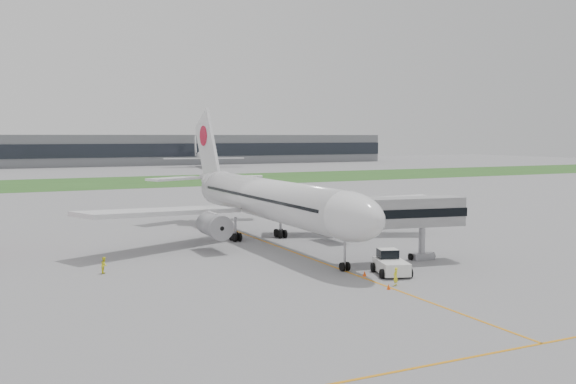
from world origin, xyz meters
name	(u,v)px	position (x,y,z in m)	size (l,w,h in m)	color
ground	(281,248)	(0.00, 0.00, 0.00)	(600.00, 600.00, 0.00)	gray
apron_markings	(300,254)	(0.00, -5.00, 0.00)	(70.00, 70.00, 0.04)	orange
grass_strip	(105,183)	(0.00, 120.00, 0.01)	(600.00, 50.00, 0.02)	#2B551F
terminal_building	(60,151)	(0.00, 229.87, 7.00)	(320.00, 22.30, 14.00)	slate
airliner	(265,198)	(0.00, 4.87, 5.66)	(48.13, 53.95, 17.88)	silver
pushback_tug	(390,263)	(3.31, -18.12, 1.07)	(4.11, 5.10, 2.33)	white
jet_bridge	(391,214)	(6.64, -13.37, 5.25)	(15.57, 5.71, 7.10)	#9A9A9C
safety_cone_left	(389,287)	(-0.50, -23.36, 0.25)	(0.36, 0.36, 0.49)	#F44B0C
safety_cone_right	(365,273)	(0.50, -17.89, 0.27)	(0.39, 0.39, 0.54)	#F44B0C
ground_crew_near	(396,276)	(0.93, -22.37, 0.83)	(0.60, 0.40, 1.66)	yellow
ground_crew_far	(104,265)	(-21.85, -5.65, 0.82)	(0.79, 0.62, 1.63)	#FEFC2A
distant_aircraft_right	(204,167)	(55.07, 195.97, 0.00)	(34.54, 30.47, 13.20)	silver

